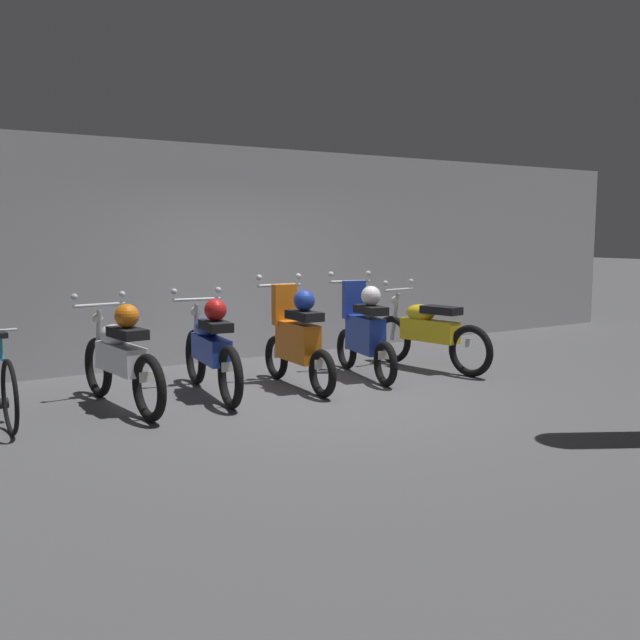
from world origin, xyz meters
TOP-DOWN VIEW (x-y plane):
  - ground_plane at (0.00, 0.00)m, footprint 80.00×80.00m
  - back_wall at (0.00, 2.72)m, footprint 16.00×0.30m
  - motorbike_slot_0 at (-2.01, 0.62)m, footprint 0.59×1.95m
  - motorbike_slot_1 at (-1.00, 0.66)m, footprint 0.59×1.95m
  - motorbike_slot_2 at (0.00, 0.52)m, footprint 0.59×1.68m
  - motorbike_slot_3 at (1.01, 0.60)m, footprint 0.59×1.67m
  - motorbike_slot_4 at (2.00, 0.56)m, footprint 0.61×1.93m

SIDE VIEW (x-z plane):
  - ground_plane at x=0.00m, z-range 0.00..0.00m
  - motorbike_slot_4 at x=2.00m, z-range -0.08..1.07m
  - motorbike_slot_0 at x=-2.01m, z-range -0.05..1.10m
  - motorbike_slot_1 at x=-1.00m, z-range -0.05..1.10m
  - motorbike_slot_2 at x=0.00m, z-range -0.08..1.21m
  - motorbike_slot_3 at x=1.01m, z-range -0.08..1.21m
  - back_wall at x=0.00m, z-range 0.00..2.96m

